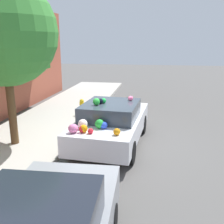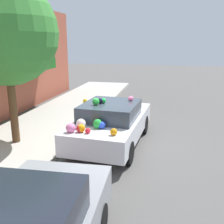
{
  "view_description": "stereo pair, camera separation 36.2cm",
  "coord_description": "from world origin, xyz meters",
  "views": [
    {
      "loc": [
        -7.87,
        -1.5,
        3.23
      ],
      "look_at": [
        0.0,
        -0.17,
        1.07
      ],
      "focal_mm": 42.0,
      "sensor_mm": 36.0,
      "label": 1
    },
    {
      "loc": [
        -7.8,
        -1.85,
        3.23
      ],
      "look_at": [
        0.0,
        -0.17,
        1.07
      ],
      "focal_mm": 42.0,
      "sensor_mm": 36.0,
      "label": 2
    }
  ],
  "objects": [
    {
      "name": "art_car",
      "position": [
        -0.03,
        -0.16,
        0.74
      ],
      "size": [
        4.27,
        2.12,
        1.6
      ],
      "rotation": [
        0.0,
        0.0,
        -0.07
      ],
      "color": "silver",
      "rests_on": "ground"
    },
    {
      "name": "sidewalk_curb",
      "position": [
        0.0,
        2.7,
        0.06
      ],
      "size": [
        24.0,
        3.2,
        0.13
      ],
      "color": "#B2ADA3",
      "rests_on": "ground"
    },
    {
      "name": "fire_hydrant",
      "position": [
        2.77,
        1.62,
        0.47
      ],
      "size": [
        0.2,
        0.2,
        0.7
      ],
      "color": "gold",
      "rests_on": "sidewalk_curb"
    },
    {
      "name": "ground_plane",
      "position": [
        0.0,
        0.0,
        0.0
      ],
      "size": [
        60.0,
        60.0,
        0.0
      ],
      "primitive_type": "plane",
      "color": "#565451"
    },
    {
      "name": "street_tree",
      "position": [
        -0.78,
        2.8,
        3.45
      ],
      "size": [
        3.05,
        3.05,
        4.87
      ],
      "color": "brown",
      "rests_on": "sidewalk_curb"
    }
  ]
}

